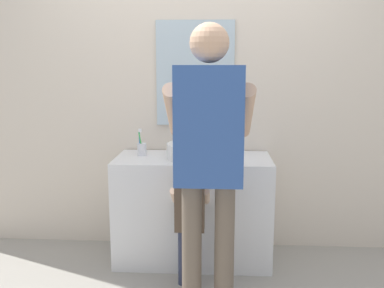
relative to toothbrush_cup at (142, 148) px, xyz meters
name	(u,v)px	position (x,y,z in m)	size (l,w,h in m)	color
ground_plane	(191,276)	(0.40, -0.35, -0.86)	(14.00, 14.00, 0.00)	#9E998E
back_wall	(195,82)	(0.40, 0.27, 0.49)	(4.40, 0.10, 2.70)	beige
vanity_cabinet	(193,209)	(0.40, -0.05, -0.46)	(1.16, 0.54, 0.80)	white
sink_basin	(193,151)	(0.40, -0.07, 0.00)	(0.39, 0.39, 0.11)	white
faucet	(195,142)	(0.40, 0.17, 0.03)	(0.18, 0.14, 0.18)	#B7BABF
toothbrush_cup	(142,148)	(0.00, 0.00, 0.00)	(0.07, 0.07, 0.21)	silver
child_toddler	(190,213)	(0.40, -0.45, -0.34)	(0.26, 0.26, 0.86)	#2D334C
adult_parent	(209,144)	(0.52, -0.71, 0.17)	(0.53, 0.56, 1.72)	#6B5B4C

